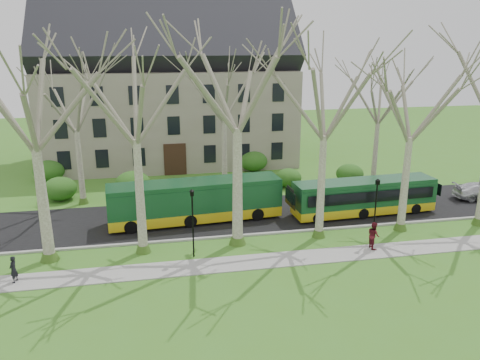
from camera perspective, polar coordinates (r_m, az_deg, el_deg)
name	(u,v)px	position (r m, az deg, el deg)	size (l,w,h in m)	color
ground	(282,242)	(31.60, 5.16, -7.60)	(120.00, 120.00, 0.00)	#407822
sidewalk	(293,258)	(29.42, 6.51, -9.48)	(70.00, 2.00, 0.06)	gray
road	(263,214)	(36.50, 2.80, -4.10)	(80.00, 8.00, 0.06)	black
curb	(276,233)	(32.89, 4.45, -6.44)	(80.00, 0.25, 0.14)	#A5A39E
building	(169,88)	(51.94, -8.59, 11.03)	(26.50, 12.20, 16.00)	gray
tree_row_verge	(284,139)	(29.73, 5.35, 5.05)	(49.00, 7.00, 14.00)	gray
tree_row_far	(233,126)	(39.87, -0.83, 6.59)	(33.00, 7.00, 12.00)	gray
lamp_row	(288,211)	(29.74, 5.82, -3.84)	(36.22, 0.22, 4.30)	black
hedges	(192,175)	(43.47, -5.83, 0.58)	(30.60, 8.60, 2.00)	#264C15
bus_lead	(196,201)	(34.61, -5.44, -2.50)	(12.62, 2.63, 3.15)	#144624
bus_follow	(364,196)	(37.19, 14.88, -1.95)	(11.12, 2.32, 2.78)	#144624
pedestrian_a	(13,269)	(29.05, -25.90, -9.77)	(0.56, 0.37, 1.53)	black
pedestrian_b	(374,235)	(31.40, 15.97, -6.48)	(0.86, 0.67, 1.78)	#52121B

